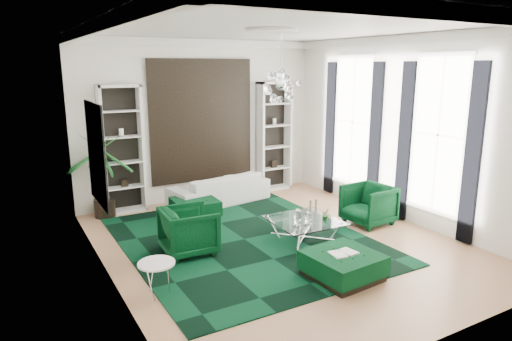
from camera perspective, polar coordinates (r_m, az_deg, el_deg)
floor at (r=8.50m, az=2.88°, el=-9.13°), size 6.00×7.00×0.02m
ceiling at (r=7.90m, az=3.20°, el=17.49°), size 6.00×7.00×0.02m
wall_back at (r=11.07m, az=-6.90°, el=6.20°), size 6.00×0.02×3.80m
wall_front at (r=5.44m, az=23.47°, el=-1.78°), size 6.00×0.02×3.80m
wall_left at (r=6.86m, az=-18.64°, el=1.49°), size 0.02×7.00×3.80m
wall_right at (r=9.92m, az=17.87°, el=4.90°), size 0.02×7.00×3.80m
crown_molding at (r=7.90m, az=3.19°, el=16.69°), size 6.00×7.00×0.18m
ceiling_medallion at (r=8.15m, az=2.00°, el=17.08°), size 0.90×0.90×0.05m
tapestry at (r=11.02m, az=-6.80°, el=6.18°), size 2.50×0.06×2.80m
shelving_left at (r=10.35m, az=-16.37°, el=2.51°), size 0.90×0.38×2.80m
shelving_right at (r=11.85m, az=2.28°, el=4.29°), size 0.90×0.38×2.80m
painting at (r=7.46m, az=-19.24°, el=1.93°), size 0.04×1.30×1.60m
window_near at (r=9.33m, az=21.84°, el=4.12°), size 0.03×1.10×2.90m
curtain_near_a at (r=8.89m, az=25.47°, el=1.75°), size 0.07×0.30×3.25m
curtain_near_b at (r=9.84m, az=18.06°, el=3.35°), size 0.07×0.30×3.25m
window_far at (r=10.97m, az=12.02°, el=5.95°), size 0.03×1.10×2.90m
curtain_far_a at (r=10.41m, az=14.66°, el=4.07°), size 0.07×0.30×3.25m
curtain_far_b at (r=11.57m, az=9.26°, el=5.17°), size 0.07×0.30×3.25m
rug at (r=8.63m, az=-1.48°, el=-8.62°), size 4.20×5.00×0.02m
sofa at (r=10.81m, az=-4.62°, el=-2.29°), size 2.51×1.30×0.70m
armchair_left at (r=8.01m, az=-8.38°, el=-7.46°), size 0.94×0.92×0.81m
armchair_right at (r=9.65m, az=13.86°, el=-4.16°), size 0.95×0.93×0.81m
coffee_table at (r=8.57m, az=6.00°, el=-7.45°), size 1.25×1.25×0.41m
ottoman_side at (r=9.89m, az=-7.61°, el=-4.72°), size 0.94×0.94×0.40m
ottoman_front at (r=7.24m, az=10.77°, el=-11.62°), size 1.08×1.08×0.40m
book at (r=7.15m, az=10.85°, el=-10.05°), size 0.42×0.28×0.03m
side_table at (r=6.73m, az=-12.23°, el=-13.21°), size 0.68×0.68×0.50m
palm at (r=10.14m, az=-18.76°, el=0.97°), size 1.75×1.75×2.40m
chandelier at (r=8.43m, az=3.12°, el=10.67°), size 0.89×0.89×0.72m
table_plant at (r=8.45m, az=8.71°, el=-5.49°), size 0.14×0.12×0.24m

